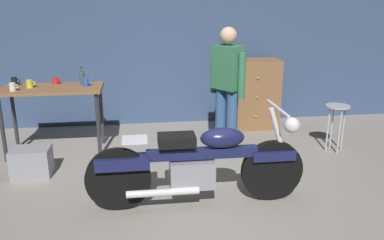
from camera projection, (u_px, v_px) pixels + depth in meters
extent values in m
plane|color=gray|center=(203.00, 199.00, 4.16)|extent=(12.00, 12.00, 0.00)
cube|color=#384C70|center=(176.00, 28.00, 6.36)|extent=(8.00, 0.12, 3.10)
cube|color=brown|center=(52.00, 89.00, 5.18)|extent=(1.30, 0.64, 0.04)
cylinder|color=#2D2D33|center=(2.00, 130.00, 4.99)|extent=(0.05, 0.05, 0.86)
cylinder|color=#2D2D33|center=(98.00, 126.00, 5.14)|extent=(0.05, 0.05, 0.86)
cylinder|color=#2D2D33|center=(14.00, 118.00, 5.48)|extent=(0.05, 0.05, 0.86)
cylinder|color=#2D2D33|center=(102.00, 115.00, 5.63)|extent=(0.05, 0.05, 0.86)
cylinder|color=black|center=(272.00, 171.00, 4.06)|extent=(0.64, 0.07, 0.64)
cylinder|color=black|center=(118.00, 179.00, 3.87)|extent=(0.64, 0.07, 0.64)
cube|color=#191E4C|center=(273.00, 155.00, 4.01)|extent=(0.44, 0.14, 0.10)
cube|color=#191E4C|center=(123.00, 162.00, 3.82)|extent=(0.52, 0.18, 0.12)
cube|color=gray|center=(192.00, 173.00, 3.95)|extent=(0.44, 0.24, 0.28)
cube|color=#191E4C|center=(202.00, 153.00, 3.91)|extent=(1.10, 0.10, 0.10)
ellipsoid|color=#191E4C|center=(222.00, 138.00, 3.89)|extent=(0.44, 0.22, 0.20)
cube|color=black|center=(177.00, 140.00, 3.83)|extent=(0.36, 0.24, 0.10)
cube|color=silver|center=(135.00, 140.00, 3.77)|extent=(0.24, 0.20, 0.03)
cylinder|color=silver|center=(280.00, 140.00, 3.98)|extent=(0.26, 0.05, 0.68)
cylinder|color=silver|center=(278.00, 108.00, 3.87)|extent=(0.03, 0.60, 0.03)
sphere|color=silver|center=(292.00, 125.00, 3.95)|extent=(0.16, 0.16, 0.16)
cylinder|color=silver|center=(163.00, 192.00, 3.82)|extent=(0.70, 0.07, 0.07)
cylinder|color=#335786|center=(232.00, 123.00, 5.24)|extent=(0.15, 0.15, 0.88)
cylinder|color=#335786|center=(221.00, 119.00, 5.38)|extent=(0.15, 0.15, 0.88)
cube|color=#33724C|center=(228.00, 67.00, 5.10)|extent=(0.40, 0.44, 0.56)
cylinder|color=#33724C|center=(242.00, 76.00, 4.95)|extent=(0.09, 0.09, 0.58)
cylinder|color=#33724C|center=(214.00, 71.00, 5.29)|extent=(0.09, 0.09, 0.58)
sphere|color=tan|center=(228.00, 36.00, 4.98)|extent=(0.22, 0.22, 0.22)
cylinder|color=#B2B2B7|center=(338.00, 106.00, 5.31)|extent=(0.32, 0.32, 0.02)
cylinder|color=#B2B2B7|center=(343.00, 129.00, 5.41)|extent=(0.02, 0.02, 0.62)
cylinder|color=#B2B2B7|center=(332.00, 126.00, 5.50)|extent=(0.02, 0.02, 0.62)
cylinder|color=#B2B2B7|center=(328.00, 129.00, 5.39)|extent=(0.02, 0.02, 0.62)
cylinder|color=#B2B2B7|center=(339.00, 131.00, 5.30)|extent=(0.02, 0.02, 0.62)
cube|color=brown|center=(253.00, 94.00, 6.33)|extent=(0.80, 0.44, 1.10)
sphere|color=tan|center=(258.00, 78.00, 6.02)|extent=(0.04, 0.04, 0.04)
sphere|color=tan|center=(257.00, 97.00, 6.11)|extent=(0.04, 0.04, 0.04)
sphere|color=tan|center=(256.00, 116.00, 6.20)|extent=(0.04, 0.04, 0.04)
cube|color=gray|center=(32.00, 162.00, 4.66)|extent=(0.44, 0.32, 0.34)
cylinder|color=black|center=(14.00, 81.00, 5.26)|extent=(0.07, 0.07, 0.11)
torus|color=black|center=(18.00, 81.00, 5.26)|extent=(0.06, 0.01, 0.06)
cylinder|color=yellow|center=(30.00, 84.00, 5.13)|extent=(0.08, 0.08, 0.10)
torus|color=yellow|center=(33.00, 83.00, 5.13)|extent=(0.06, 0.01, 0.06)
cylinder|color=red|center=(55.00, 81.00, 5.35)|extent=(0.09, 0.09, 0.09)
torus|color=red|center=(59.00, 81.00, 5.36)|extent=(0.05, 0.01, 0.05)
cylinder|color=#2D51AD|center=(86.00, 82.00, 5.21)|extent=(0.08, 0.08, 0.11)
torus|color=#2D51AD|center=(89.00, 82.00, 5.22)|extent=(0.06, 0.01, 0.06)
cylinder|color=white|center=(12.00, 87.00, 4.95)|extent=(0.07, 0.07, 0.10)
torus|color=white|center=(16.00, 86.00, 4.96)|extent=(0.06, 0.01, 0.06)
cylinder|color=#3F4C59|center=(82.00, 78.00, 5.30)|extent=(0.06, 0.06, 0.18)
cylinder|color=#3F4C59|center=(81.00, 70.00, 5.26)|extent=(0.03, 0.03, 0.05)
cylinder|color=black|center=(81.00, 67.00, 5.26)|extent=(0.03, 0.03, 0.01)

